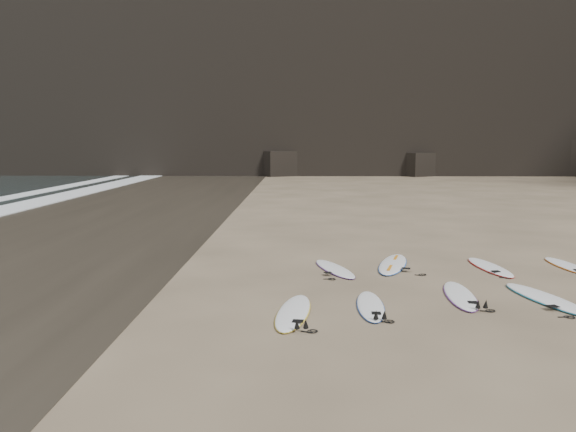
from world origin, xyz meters
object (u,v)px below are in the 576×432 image
surfboard_2 (460,295)px  surfboard_7 (490,267)px  surfboard_0 (293,312)px  surfboard_1 (370,305)px  surfboard_5 (335,268)px  surfboard_8 (568,266)px  surfboard_3 (546,298)px  surfboard_6 (393,264)px

surfboard_2 → surfboard_7: same height
surfboard_0 → surfboard_1: bearing=24.1°
surfboard_5 → surfboard_7: surfboard_7 is taller
surfboard_8 → surfboard_1: bearing=-150.8°
surfboard_0 → surfboard_2: size_ratio=1.02×
surfboard_2 → surfboard_5: surfboard_2 is taller
surfboard_2 → surfboard_3: size_ratio=0.91×
surfboard_5 → surfboard_2: bearing=-63.1°
surfboard_0 → surfboard_7: bearing=45.7°
surfboard_7 → surfboard_0: bearing=-148.3°
surfboard_5 → surfboard_7: size_ratio=0.97×
surfboard_7 → surfboard_8: bearing=-1.8°
surfboard_1 → surfboard_8: size_ratio=0.97×
surfboard_1 → surfboard_2: surfboard_2 is taller
surfboard_2 → surfboard_6: bearing=112.4°
surfboard_3 → surfboard_6: (-2.73, 3.39, 0.00)m
surfboard_0 → surfboard_6: size_ratio=0.90×
surfboard_2 → surfboard_8: surfboard_2 is taller
surfboard_1 → surfboard_8: bearing=36.1°
surfboard_5 → surfboard_8: 6.42m
surfboard_0 → surfboard_1: size_ratio=1.12×
surfboard_0 → surfboard_1: (1.59, 0.47, -0.00)m
surfboard_3 → surfboard_6: surfboard_6 is taller
surfboard_7 → surfboard_8: (2.19, 0.18, -0.00)m
surfboard_2 → surfboard_8: size_ratio=1.07×
surfboard_3 → surfboard_7: (-0.16, 3.08, -0.00)m
surfboard_8 → surfboard_0: bearing=-154.0°
surfboard_1 → surfboard_8: surfboard_8 is taller
surfboard_3 → surfboard_7: size_ratio=1.09×
surfboard_0 → surfboard_7: surfboard_0 is taller
surfboard_0 → surfboard_3: (5.45, 1.06, 0.00)m
surfboard_2 → surfboard_6: 3.30m
surfboard_0 → surfboard_5: bearing=82.1°
surfboard_8 → surfboard_7: bearing=-179.3°
surfboard_6 → surfboard_8: size_ratio=1.21×
surfboard_0 → surfboard_2: 3.89m
surfboard_3 → surfboard_5: size_ratio=1.13×
surfboard_1 → surfboard_5: bearing=101.7°
surfboard_0 → surfboard_2: bearing=26.9°
surfboard_0 → surfboard_7: size_ratio=1.02×
surfboard_1 → surfboard_3: (3.86, 0.58, 0.01)m
surfboard_5 → surfboard_8: bearing=-14.3°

